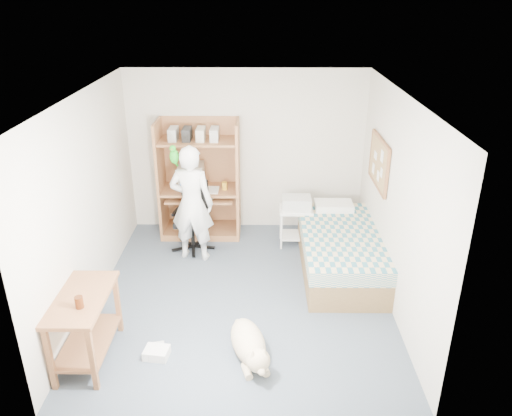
# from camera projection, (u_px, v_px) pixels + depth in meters

# --- Properties ---
(floor) EXTENTS (4.00, 4.00, 0.00)m
(floor) POSITION_uv_depth(u_px,v_px,m) (243.00, 294.00, 6.32)
(floor) COLOR #424D59
(floor) RESTS_ON ground
(wall_back) EXTENTS (3.60, 0.02, 2.50)m
(wall_back) POSITION_uv_depth(u_px,v_px,m) (246.00, 151.00, 7.64)
(wall_back) COLOR beige
(wall_back) RESTS_ON floor
(wall_right) EXTENTS (0.02, 4.00, 2.50)m
(wall_right) POSITION_uv_depth(u_px,v_px,m) (396.00, 204.00, 5.79)
(wall_right) COLOR beige
(wall_right) RESTS_ON floor
(wall_left) EXTENTS (0.02, 4.00, 2.50)m
(wall_left) POSITION_uv_depth(u_px,v_px,m) (88.00, 202.00, 5.83)
(wall_left) COLOR beige
(wall_left) RESTS_ON floor
(ceiling) EXTENTS (3.60, 4.00, 0.02)m
(ceiling) POSITION_uv_depth(u_px,v_px,m) (240.00, 95.00, 5.30)
(ceiling) COLOR white
(ceiling) RESTS_ON wall_back
(computer_hutch) EXTENTS (1.20, 0.63, 1.80)m
(computer_hutch) POSITION_uv_depth(u_px,v_px,m) (200.00, 184.00, 7.58)
(computer_hutch) COLOR brown
(computer_hutch) RESTS_ON floor
(bed) EXTENTS (1.02, 2.02, 0.66)m
(bed) POSITION_uv_depth(u_px,v_px,m) (340.00, 251.00, 6.75)
(bed) COLOR brown
(bed) RESTS_ON floor
(side_desk) EXTENTS (0.50, 1.00, 0.75)m
(side_desk) POSITION_uv_depth(u_px,v_px,m) (85.00, 318.00, 5.03)
(side_desk) COLOR brown
(side_desk) RESTS_ON floor
(corkboard) EXTENTS (0.04, 0.94, 0.66)m
(corkboard) POSITION_uv_depth(u_px,v_px,m) (379.00, 163.00, 6.53)
(corkboard) COLOR #9B7C45
(corkboard) RESTS_ON wall_right
(office_chair) EXTENTS (0.56, 0.56, 1.00)m
(office_chair) POSITION_uv_depth(u_px,v_px,m) (193.00, 225.00, 7.32)
(office_chair) COLOR black
(office_chair) RESTS_ON floor
(person) EXTENTS (0.66, 0.49, 1.66)m
(person) POSITION_uv_depth(u_px,v_px,m) (192.00, 204.00, 6.85)
(person) COLOR white
(person) RESTS_ON floor
(parrot) EXTENTS (0.12, 0.21, 0.34)m
(parrot) POSITION_uv_depth(u_px,v_px,m) (174.00, 155.00, 6.58)
(parrot) COLOR #159618
(parrot) RESTS_ON person
(dog) EXTENTS (0.52, 1.02, 0.39)m
(dog) POSITION_uv_depth(u_px,v_px,m) (249.00, 344.00, 5.16)
(dog) COLOR tan
(dog) RESTS_ON floor
(printer_cart) EXTENTS (0.49, 0.39, 0.58)m
(printer_cart) POSITION_uv_depth(u_px,v_px,m) (296.00, 221.00, 7.39)
(printer_cart) COLOR white
(printer_cart) RESTS_ON floor
(printer) EXTENTS (0.42, 0.32, 0.18)m
(printer) POSITION_uv_depth(u_px,v_px,m) (296.00, 203.00, 7.27)
(printer) COLOR #B9BAB4
(printer) RESTS_ON printer_cart
(crt_monitor) EXTENTS (0.39, 0.41, 0.36)m
(crt_monitor) POSITION_uv_depth(u_px,v_px,m) (191.00, 176.00, 7.54)
(crt_monitor) COLOR beige
(crt_monitor) RESTS_ON computer_hutch
(keyboard) EXTENTS (0.45, 0.17, 0.03)m
(keyboard) POSITION_uv_depth(u_px,v_px,m) (199.00, 197.00, 7.50)
(keyboard) COLOR beige
(keyboard) RESTS_ON computer_hutch
(pencil_cup) EXTENTS (0.08, 0.08, 0.12)m
(pencil_cup) POSITION_uv_depth(u_px,v_px,m) (225.00, 186.00, 7.50)
(pencil_cup) COLOR gold
(pencil_cup) RESTS_ON computer_hutch
(drink_glass) EXTENTS (0.08, 0.08, 0.12)m
(drink_glass) POSITION_uv_depth(u_px,v_px,m) (79.00, 302.00, 4.74)
(drink_glass) COLOR #421C0A
(drink_glass) RESTS_ON side_desk
(floor_box_a) EXTENTS (0.27, 0.23, 0.10)m
(floor_box_a) POSITION_uv_depth(u_px,v_px,m) (157.00, 353.00, 5.22)
(floor_box_a) COLOR white
(floor_box_a) RESTS_ON floor
(floor_box_b) EXTENTS (0.23, 0.26, 0.08)m
(floor_box_b) POSITION_uv_depth(u_px,v_px,m) (156.00, 351.00, 5.25)
(floor_box_b) COLOR beige
(floor_box_b) RESTS_ON floor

